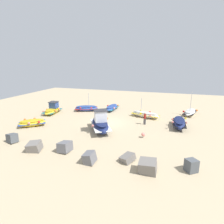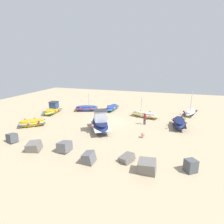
% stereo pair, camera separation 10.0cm
% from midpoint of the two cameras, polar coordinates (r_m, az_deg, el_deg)
% --- Properties ---
extents(ground_plane, '(56.36, 56.36, 0.00)m').
position_cam_midpoint_polar(ground_plane, '(24.63, -1.45, -3.46)').
color(ground_plane, tan).
extents(fishing_boat_0, '(1.93, 4.13, 1.12)m').
position_cam_midpoint_polar(fishing_boat_0, '(24.36, 20.72, -3.29)').
color(fishing_boat_0, navy).
rests_on(fishing_boat_0, ground_plane).
extents(fishing_boat_1, '(4.16, 5.25, 2.68)m').
position_cam_midpoint_polar(fishing_boat_1, '(21.67, -3.94, -3.76)').
color(fishing_boat_1, navy).
rests_on(fishing_boat_1, ground_plane).
extents(fishing_boat_2, '(4.57, 2.66, 2.88)m').
position_cam_midpoint_polar(fishing_boat_2, '(27.41, 10.58, -0.75)').
color(fishing_boat_2, white).
rests_on(fishing_boat_2, ground_plane).
extents(fishing_boat_3, '(3.55, 3.22, 0.94)m').
position_cam_midpoint_polar(fishing_boat_3, '(25.48, -24.49, -3.19)').
color(fishing_boat_3, gold).
rests_on(fishing_boat_3, ground_plane).
extents(fishing_boat_4, '(4.23, 2.95, 3.13)m').
position_cam_midpoint_polar(fishing_boat_4, '(30.87, -8.36, 1.23)').
color(fishing_boat_4, '#2D4C9E').
rests_on(fishing_boat_4, ground_plane).
extents(fishing_boat_5, '(2.56, 4.13, 3.85)m').
position_cam_midpoint_polar(fishing_boat_5, '(30.78, 23.82, -0.06)').
color(fishing_boat_5, white).
rests_on(fishing_boat_5, ground_plane).
extents(fishing_boat_6, '(2.32, 4.01, 1.87)m').
position_cam_midpoint_polar(fishing_boat_6, '(30.66, -18.72, 0.75)').
color(fishing_boat_6, gold).
rests_on(fishing_boat_6, ground_plane).
extents(fishing_boat_7, '(1.92, 4.13, 0.90)m').
position_cam_midpoint_polar(fishing_boat_7, '(30.96, -0.13, 1.42)').
color(fishing_boat_7, '#2D4C9E').
rests_on(fishing_boat_7, ground_plane).
extents(person_walking, '(0.32, 0.32, 1.66)m').
position_cam_midpoint_polar(person_walking, '(24.05, 10.43, -1.80)').
color(person_walking, '#2D2D38').
rests_on(person_walking, ground_plane).
extents(breakwater_rocks, '(20.91, 2.55, 1.25)m').
position_cam_midpoint_polar(breakwater_rocks, '(16.47, -12.12, -12.39)').
color(breakwater_rocks, '#4C5156').
rests_on(breakwater_rocks, ground_plane).
extents(mooring_buoy_0, '(0.42, 0.42, 0.58)m').
position_cam_midpoint_polar(mooring_buoy_0, '(20.06, 9.88, -7.19)').
color(mooring_buoy_0, '#3F3F42').
rests_on(mooring_buoy_0, ground_plane).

